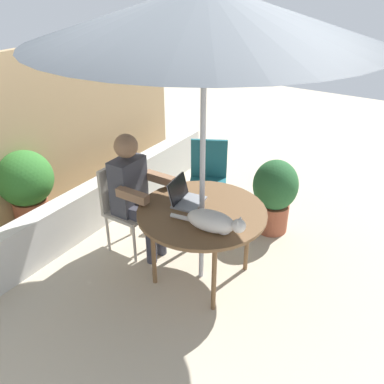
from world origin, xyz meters
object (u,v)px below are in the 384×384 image
at_px(patio_table, 202,216).
at_px(chair_occupied, 123,201).
at_px(person_seated, 135,190).
at_px(chair_empty, 208,174).
at_px(potted_plant_corner, 26,185).
at_px(laptop, 183,196).
at_px(patio_umbrella, 205,13).
at_px(cat, 214,222).
at_px(potted_plant_by_chair, 275,193).

distance_m(patio_table, chair_occupied, 0.91).
bearing_deg(person_seated, patio_table, -90.00).
bearing_deg(chair_empty, potted_plant_corner, 129.94).
xyz_separation_m(laptop, potted_plant_corner, (-0.33, 1.77, -0.26)).
distance_m(person_seated, potted_plant_corner, 1.29).
relative_size(patio_umbrella, potted_plant_corner, 2.76).
distance_m(patio_umbrella, person_seated, 1.73).
height_order(patio_umbrella, chair_occupied, patio_umbrella).
bearing_deg(person_seated, patio_umbrella, -90.00).
bearing_deg(person_seated, chair_occupied, 90.00).
xyz_separation_m(cat, potted_plant_corner, (-0.08, 2.22, -0.28)).
height_order(patio_table, cat, cat).
height_order(chair_empty, potted_plant_by_chair, chair_empty).
height_order(patio_umbrella, potted_plant_by_chair, patio_umbrella).
bearing_deg(potted_plant_by_chair, patio_umbrella, 167.36).
bearing_deg(potted_plant_corner, cat, -87.97).
bearing_deg(patio_umbrella, person_seated, 90.00).
bearing_deg(patio_table, potted_plant_by_chair, -12.64).
bearing_deg(potted_plant_corner, patio_umbrella, -81.69).
relative_size(chair_empty, laptop, 2.69).
bearing_deg(laptop, person_seated, 94.17).
xyz_separation_m(patio_umbrella, chair_occupied, (0.00, 0.90, -1.73)).
distance_m(patio_umbrella, potted_plant_corner, 2.65).
xyz_separation_m(cat, potted_plant_by_chair, (1.29, -0.00, -0.34)).
height_order(patio_umbrella, cat, patio_umbrella).
bearing_deg(person_seated, chair_empty, -14.27).
bearing_deg(person_seated, potted_plant_by_chair, -42.37).
xyz_separation_m(laptop, cat, (-0.25, -0.45, 0.02)).
bearing_deg(cat, potted_plant_corner, 92.03).
bearing_deg(potted_plant_by_chair, chair_occupied, 133.36).
height_order(patio_umbrella, chair_empty, patio_umbrella).
bearing_deg(chair_empty, patio_umbrella, -152.49).
relative_size(patio_table, cat, 1.69).
bearing_deg(chair_empty, patio_table, -152.49).
bearing_deg(chair_occupied, patio_umbrella, -90.00).
bearing_deg(chair_empty, cat, -147.80).
height_order(patio_table, potted_plant_corner, potted_plant_corner).
distance_m(chair_empty, laptop, 0.99).
distance_m(laptop, potted_plant_by_chair, 1.18).
distance_m(patio_table, person_seated, 0.74).
bearing_deg(chair_empty, potted_plant_by_chair, -80.70).
distance_m(patio_umbrella, laptop, 1.50).
bearing_deg(patio_table, chair_empty, 27.51).
bearing_deg(chair_occupied, chair_empty, -22.76).
height_order(chair_occupied, laptop, laptop).
bearing_deg(laptop, potted_plant_corner, 100.50).
relative_size(patio_table, potted_plant_corner, 1.24).
bearing_deg(cat, person_seated, 77.81).
bearing_deg(potted_plant_corner, patio_table, -81.69).
bearing_deg(potted_plant_corner, laptop, -79.50).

